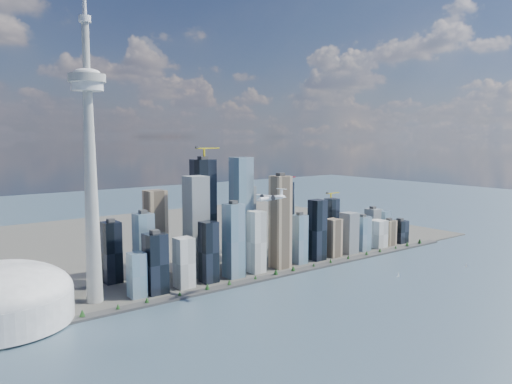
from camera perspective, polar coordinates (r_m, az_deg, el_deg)
ground at (r=779.20m, az=12.83°, el=-13.80°), size 4000.00×4000.00×0.00m
seawall at (r=948.82m, az=0.97°, el=-9.83°), size 1100.00×22.00×4.00m
land at (r=1320.98m, az=-11.32°, el=-5.35°), size 1400.00×900.00×3.00m
shoreline_trees at (r=946.95m, az=0.97°, el=-9.44°), size 960.53×7.20×8.80m
skyscraper_cluster at (r=1034.15m, az=0.57°, el=-4.29°), size 736.00×142.00×244.17m
needle_tower at (r=818.75m, az=-18.46°, el=3.89°), size 56.00×56.00×550.50m
airplane at (r=820.78m, az=1.78°, el=-0.63°), size 69.49×61.75×16.99m
sailboat_west at (r=1002.51m, az=15.96°, el=-9.13°), size 6.85×3.11×9.49m
sailboat_east at (r=1120.40m, az=22.87°, el=-7.76°), size 6.49×3.92×9.25m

